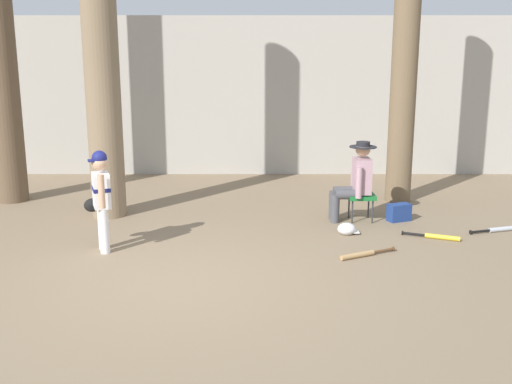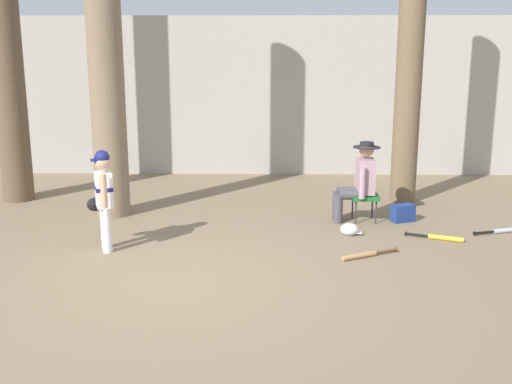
{
  "view_description": "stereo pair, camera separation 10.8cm",
  "coord_description": "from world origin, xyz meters",
  "px_view_note": "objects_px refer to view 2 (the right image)",
  "views": [
    {
      "loc": [
        0.88,
        -6.41,
        2.57
      ],
      "look_at": [
        0.86,
        1.28,
        0.75
      ],
      "focal_mm": 43.46,
      "sensor_mm": 36.0,
      "label": 1
    },
    {
      "loc": [
        0.99,
        -6.41,
        2.57
      ],
      "look_at": [
        0.86,
        1.28,
        0.75
      ],
      "focal_mm": 43.46,
      "sensor_mm": 36.0,
      "label": 2
    }
  ],
  "objects_px": {
    "tree_near_player": "(105,52)",
    "batting_helmet_white": "(350,229)",
    "bat_wood_tan": "(364,255)",
    "bat_aluminum_silver": "(504,231)",
    "seated_spectator": "(359,179)",
    "folding_stool": "(365,197)",
    "tree_behind_spectator": "(409,75)",
    "young_ballplayer": "(103,194)",
    "handbag_beside_stool": "(403,213)",
    "tree_far_left": "(2,4)",
    "bat_yellow_trainer": "(441,238)"
  },
  "relations": [
    {
      "from": "young_ballplayer",
      "to": "handbag_beside_stool",
      "type": "height_order",
      "value": "young_ballplayer"
    },
    {
      "from": "folding_stool",
      "to": "bat_wood_tan",
      "type": "xyz_separation_m",
      "value": [
        -0.25,
        -1.66,
        -0.33
      ]
    },
    {
      "from": "tree_behind_spectator",
      "to": "folding_stool",
      "type": "relative_size",
      "value": 12.04
    },
    {
      "from": "tree_far_left",
      "to": "bat_yellow_trainer",
      "type": "distance_m",
      "value": 7.66
    },
    {
      "from": "tree_near_player",
      "to": "tree_far_left",
      "type": "distance_m",
      "value": 2.21
    },
    {
      "from": "tree_near_player",
      "to": "bat_aluminum_silver",
      "type": "bearing_deg",
      "value": -8.74
    },
    {
      "from": "bat_aluminum_silver",
      "to": "bat_wood_tan",
      "type": "relative_size",
      "value": 1.02
    },
    {
      "from": "tree_far_left",
      "to": "seated_spectator",
      "type": "bearing_deg",
      "value": -12.54
    },
    {
      "from": "handbag_beside_stool",
      "to": "bat_yellow_trainer",
      "type": "xyz_separation_m",
      "value": [
        0.33,
        -0.91,
        -0.1
      ]
    },
    {
      "from": "tree_far_left",
      "to": "batting_helmet_white",
      "type": "relative_size",
      "value": 23.53
    },
    {
      "from": "tree_far_left",
      "to": "folding_stool",
      "type": "bearing_deg",
      "value": -12.32
    },
    {
      "from": "seated_spectator",
      "to": "batting_helmet_white",
      "type": "relative_size",
      "value": 3.98
    },
    {
      "from": "bat_wood_tan",
      "to": "batting_helmet_white",
      "type": "distance_m",
      "value": 0.96
    },
    {
      "from": "tree_near_player",
      "to": "tree_far_left",
      "type": "relative_size",
      "value": 0.81
    },
    {
      "from": "tree_near_player",
      "to": "seated_spectator",
      "type": "relative_size",
      "value": 4.77
    },
    {
      "from": "seated_spectator",
      "to": "handbag_beside_stool",
      "type": "xyz_separation_m",
      "value": [
        0.68,
        -0.02,
        -0.51
      ]
    },
    {
      "from": "seated_spectator",
      "to": "bat_yellow_trainer",
      "type": "relative_size",
      "value": 1.62
    },
    {
      "from": "tree_near_player",
      "to": "bat_aluminum_silver",
      "type": "xyz_separation_m",
      "value": [
        5.74,
        -0.88,
        -2.45
      ]
    },
    {
      "from": "tree_behind_spectator",
      "to": "seated_spectator",
      "type": "height_order",
      "value": "tree_behind_spectator"
    },
    {
      "from": "tree_behind_spectator",
      "to": "bat_yellow_trainer",
      "type": "relative_size",
      "value": 6.64
    },
    {
      "from": "tree_behind_spectator",
      "to": "bat_aluminum_silver",
      "type": "relative_size",
      "value": 6.44
    },
    {
      "from": "batting_helmet_white",
      "to": "tree_behind_spectator",
      "type": "bearing_deg",
      "value": 59.51
    },
    {
      "from": "seated_spectator",
      "to": "bat_wood_tan",
      "type": "relative_size",
      "value": 1.6
    },
    {
      "from": "bat_yellow_trainer",
      "to": "handbag_beside_stool",
      "type": "bearing_deg",
      "value": 110.08
    },
    {
      "from": "folding_stool",
      "to": "bat_wood_tan",
      "type": "distance_m",
      "value": 1.71
    },
    {
      "from": "tree_near_player",
      "to": "batting_helmet_white",
      "type": "xyz_separation_m",
      "value": [
        3.55,
        -1.01,
        -2.41
      ]
    },
    {
      "from": "bat_wood_tan",
      "to": "handbag_beside_stool",
      "type": "bearing_deg",
      "value": 63.2
    },
    {
      "from": "handbag_beside_stool",
      "to": "batting_helmet_white",
      "type": "relative_size",
      "value": 1.13
    },
    {
      "from": "handbag_beside_stool",
      "to": "tree_far_left",
      "type": "bearing_deg",
      "value": 168.62
    },
    {
      "from": "tree_near_player",
      "to": "tree_behind_spectator",
      "type": "relative_size",
      "value": 1.16
    },
    {
      "from": "tree_near_player",
      "to": "bat_yellow_trainer",
      "type": "distance_m",
      "value": 5.49
    },
    {
      "from": "bat_aluminum_silver",
      "to": "seated_spectator",
      "type": "bearing_deg",
      "value": 163.81
    },
    {
      "from": "bat_yellow_trainer",
      "to": "seated_spectator",
      "type": "bearing_deg",
      "value": 137.5
    },
    {
      "from": "young_ballplayer",
      "to": "handbag_beside_stool",
      "type": "bearing_deg",
      "value": 18.72
    },
    {
      "from": "seated_spectator",
      "to": "bat_yellow_trainer",
      "type": "bearing_deg",
      "value": -42.5
    },
    {
      "from": "handbag_beside_stool",
      "to": "bat_yellow_trainer",
      "type": "bearing_deg",
      "value": -69.92
    },
    {
      "from": "folding_stool",
      "to": "handbag_beside_stool",
      "type": "relative_size",
      "value": 1.21
    },
    {
      "from": "tree_near_player",
      "to": "bat_wood_tan",
      "type": "height_order",
      "value": "tree_near_player"
    },
    {
      "from": "handbag_beside_stool",
      "to": "batting_helmet_white",
      "type": "height_order",
      "value": "handbag_beside_stool"
    },
    {
      "from": "handbag_beside_stool",
      "to": "tree_far_left",
      "type": "distance_m",
      "value": 7.12
    },
    {
      "from": "folding_stool",
      "to": "bat_yellow_trainer",
      "type": "xyz_separation_m",
      "value": [
        0.91,
        -0.92,
        -0.33
      ]
    },
    {
      "from": "bat_wood_tan",
      "to": "batting_helmet_white",
      "type": "bearing_deg",
      "value": 92.99
    },
    {
      "from": "bat_yellow_trainer",
      "to": "bat_aluminum_silver",
      "type": "relative_size",
      "value": 0.97
    },
    {
      "from": "batting_helmet_white",
      "to": "bat_aluminum_silver",
      "type": "bearing_deg",
      "value": 3.22
    },
    {
      "from": "handbag_beside_stool",
      "to": "bat_yellow_trainer",
      "type": "height_order",
      "value": "handbag_beside_stool"
    },
    {
      "from": "folding_stool",
      "to": "batting_helmet_white",
      "type": "relative_size",
      "value": 1.36
    },
    {
      "from": "folding_stool",
      "to": "bat_aluminum_silver",
      "type": "distance_m",
      "value": 2.0
    },
    {
      "from": "folding_stool",
      "to": "batting_helmet_white",
      "type": "height_order",
      "value": "folding_stool"
    },
    {
      "from": "tree_far_left",
      "to": "batting_helmet_white",
      "type": "xyz_separation_m",
      "value": [
        5.41,
        -1.95,
        -3.14
      ]
    },
    {
      "from": "tree_near_player",
      "to": "handbag_beside_stool",
      "type": "distance_m",
      "value": 5.03
    }
  ]
}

